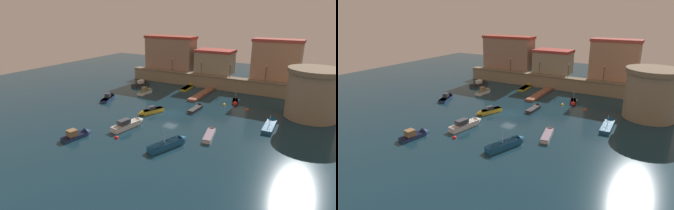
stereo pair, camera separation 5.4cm
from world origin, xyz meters
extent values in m
plane|color=#112D3D|center=(0.00, 0.00, 0.00)|extent=(125.45, 125.45, 0.00)
cube|color=gray|center=(0.00, 22.06, 1.51)|extent=(47.29, 2.31, 3.03)
cube|color=#73644F|center=(0.00, 22.06, 3.15)|extent=(47.29, 2.61, 0.24)
cube|color=#9B7662|center=(-14.39, 25.65, 7.29)|extent=(14.06, 4.88, 8.53)
cube|color=#A0382B|center=(-14.39, 25.65, 11.91)|extent=(14.63, 5.07, 0.70)
cube|color=gray|center=(-1.25, 26.21, 5.78)|extent=(9.42, 6.00, 5.50)
cube|color=#A03831|center=(-1.25, 26.21, 8.88)|extent=(9.80, 6.24, 0.70)
cube|color=tan|center=(14.16, 25.43, 7.51)|extent=(10.77, 4.44, 8.96)
cube|color=#A23E36|center=(14.16, 25.43, 12.34)|extent=(11.20, 4.62, 0.70)
cylinder|color=gray|center=(23.31, 10.94, 4.17)|extent=(8.95, 8.95, 8.34)
cylinder|color=#776852|center=(23.31, 10.94, 8.74)|extent=(9.66, 9.66, 0.80)
cube|color=brown|center=(0.24, 14.84, 0.24)|extent=(1.93, 12.14, 0.49)
cylinder|color=brown|center=(1.11, 19.39, 0.35)|extent=(0.20, 0.20, 0.70)
cylinder|color=brown|center=(1.11, 16.35, 0.35)|extent=(0.20, 0.20, 0.70)
cylinder|color=brown|center=(1.11, 13.32, 0.35)|extent=(0.20, 0.20, 0.70)
cylinder|color=brown|center=(1.11, 10.28, 0.35)|extent=(0.20, 0.20, 0.70)
cylinder|color=black|center=(-11.82, 22.06, 4.87)|extent=(0.12, 0.12, 3.20)
sphere|color=#F9D172|center=(-11.82, 22.06, 6.61)|extent=(0.32, 0.32, 0.32)
cylinder|color=black|center=(-3.30, 22.06, 4.85)|extent=(0.12, 0.12, 3.16)
sphere|color=#F9D172|center=(-3.30, 22.06, 6.57)|extent=(0.32, 0.32, 0.32)
cylinder|color=black|center=(4.34, 22.06, 4.80)|extent=(0.12, 0.12, 3.08)
sphere|color=#F9D172|center=(4.34, 22.06, 6.49)|extent=(0.32, 0.32, 0.32)
cylinder|color=black|center=(12.73, 22.06, 4.97)|extent=(0.12, 0.12, 3.42)
sphere|color=#F9D172|center=(12.73, 22.06, 6.83)|extent=(0.32, 0.32, 0.32)
cube|color=#333338|center=(3.33, 4.11, 0.26)|extent=(1.35, 4.61, 0.52)
cone|color=#333338|center=(3.40, 6.99, 0.26)|extent=(1.20, 1.31, 1.17)
cube|color=black|center=(3.33, 4.11, 0.48)|extent=(1.37, 4.70, 0.08)
cube|color=#195689|center=(6.40, -12.76, 0.41)|extent=(3.37, 5.84, 0.81)
cone|color=#195689|center=(7.62, -9.49, 0.41)|extent=(1.81, 1.80, 1.41)
cube|color=#0D2850|center=(6.40, -12.76, 0.77)|extent=(3.44, 5.95, 0.08)
cylinder|color=#B2B2B7|center=(6.34, -12.92, 1.72)|extent=(0.08, 0.08, 1.81)
cube|color=#195689|center=(17.87, 1.91, 0.30)|extent=(1.71, 5.72, 0.60)
cone|color=#195689|center=(17.78, 5.41, 0.30)|extent=(1.53, 1.44, 1.50)
cube|color=#0B2236|center=(17.87, 1.91, 0.56)|extent=(1.75, 5.84, 0.08)
cylinder|color=#B2B2B7|center=(17.87, 1.92, 1.43)|extent=(0.08, 0.08, 1.65)
cube|color=navy|center=(-16.44, 0.84, 0.27)|extent=(3.10, 5.13, 0.54)
cone|color=navy|center=(-17.48, 3.75, 0.27)|extent=(1.83, 1.78, 1.45)
cube|color=#121B36|center=(-16.44, 0.84, 0.50)|extent=(3.16, 5.24, 0.08)
cube|color=#333842|center=(-16.53, 1.10, 1.00)|extent=(1.39, 1.62, 0.91)
cube|color=#99B7C6|center=(-16.76, 1.74, 1.04)|extent=(0.86, 0.36, 0.55)
cylinder|color=#B2B2B7|center=(-16.49, 1.00, 1.74)|extent=(0.08, 0.08, 2.39)
cube|color=navy|center=(-7.46, -16.90, 0.24)|extent=(2.32, 4.16, 0.47)
cone|color=navy|center=(-6.99, -14.48, 0.24)|extent=(1.71, 1.37, 1.53)
cube|color=#121737|center=(-7.46, -16.90, 0.43)|extent=(2.37, 4.24, 0.08)
cube|color=olive|center=(-7.53, -17.26, 0.96)|extent=(1.53, 1.54, 0.96)
cube|color=#99B7C6|center=(-7.40, -16.61, 1.00)|extent=(1.16, 0.28, 0.58)
cube|color=white|center=(-2.96, -9.83, 0.42)|extent=(2.47, 5.71, 0.84)
cone|color=white|center=(-2.37, -6.47, 0.42)|extent=(1.68, 1.63, 1.46)
cube|color=slate|center=(-2.96, -9.83, 0.80)|extent=(2.52, 5.83, 0.08)
cube|color=#333842|center=(-3.04, -10.27, 1.23)|extent=(1.53, 2.28, 0.78)
cube|color=#99B7C6|center=(-2.85, -9.23, 1.27)|extent=(1.06, 0.24, 0.47)
cube|color=#333338|center=(-17.43, 14.73, 0.32)|extent=(2.57, 4.98, 0.63)
cone|color=#333338|center=(-16.95, 17.68, 0.32)|extent=(1.93, 1.59, 1.74)
cube|color=black|center=(-17.43, 14.73, 0.59)|extent=(2.62, 5.08, 0.08)
cube|color=silver|center=(-17.39, 14.98, 1.06)|extent=(1.36, 1.70, 0.86)
cube|color=white|center=(-12.01, 8.90, 0.41)|extent=(1.78, 4.05, 0.82)
cone|color=white|center=(-11.79, 11.36, 0.41)|extent=(1.45, 1.22, 1.36)
cube|color=slate|center=(-12.01, 8.90, 0.78)|extent=(1.81, 4.13, 0.08)
cube|color=olive|center=(-12.02, 8.85, 1.26)|extent=(1.15, 1.08, 0.88)
cube|color=gold|center=(-3.21, -1.23, 0.38)|extent=(2.93, 4.62, 0.75)
cone|color=gold|center=(-4.37, -3.83, 0.38)|extent=(1.56, 1.62, 1.14)
cube|color=#534213|center=(-3.21, -1.23, 0.71)|extent=(2.99, 4.71, 0.08)
cube|color=#333842|center=(-3.32, -1.47, 1.06)|extent=(1.27, 1.56, 0.62)
cube|color=#99B7C6|center=(-3.60, -2.08, 1.09)|extent=(0.67, 0.34, 0.37)
cube|color=red|center=(8.66, 13.25, 0.24)|extent=(2.11, 3.93, 0.47)
cone|color=red|center=(9.32, 10.98, 0.24)|extent=(1.30, 1.31, 1.05)
cube|color=#500F0B|center=(8.66, 13.25, 0.43)|extent=(2.15, 4.01, 0.08)
cylinder|color=#B2B2B7|center=(8.59, 13.52, 1.45)|extent=(0.08, 0.08, 1.95)
cube|color=silver|center=(10.50, -6.43, 0.32)|extent=(2.13, 4.91, 0.64)
cone|color=silver|center=(9.92, -3.48, 0.32)|extent=(1.40, 1.53, 1.17)
cube|color=slate|center=(10.50, -6.43, 0.60)|extent=(2.17, 5.01, 0.08)
cube|color=gold|center=(-5.29, 17.83, 0.25)|extent=(1.78, 5.12, 0.51)
cone|color=gold|center=(-5.48, 21.00, 0.25)|extent=(1.49, 1.48, 1.41)
cube|color=#595E15|center=(-5.29, 17.83, 0.47)|extent=(1.82, 5.23, 0.08)
sphere|color=red|center=(-1.80, -13.75, 0.00)|extent=(0.67, 0.67, 0.67)
sphere|color=yellow|center=(7.23, 10.20, 0.00)|extent=(0.67, 0.67, 0.67)
sphere|color=#EA4C19|center=(12.24, 9.44, 0.00)|extent=(0.65, 0.65, 0.65)
camera|label=1|loc=(24.63, -43.94, 18.41)|focal=29.92mm
camera|label=2|loc=(24.68, -43.92, 18.41)|focal=29.92mm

